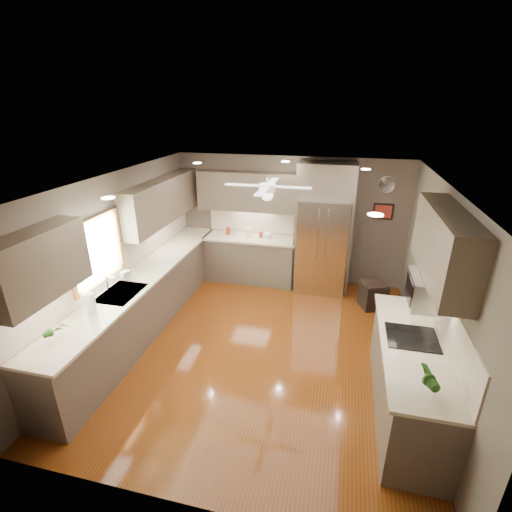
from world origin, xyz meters
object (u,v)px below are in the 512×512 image
at_px(canister_a, 228,231).
at_px(stool, 373,295).
at_px(potted_plant_left, 57,329).
at_px(microwave, 429,291).
at_px(soap_bottle, 126,273).
at_px(potted_plant_right, 429,377).
at_px(canister_d, 261,235).
at_px(bowl, 268,237).
at_px(refrigerator, 323,231).
at_px(canister_c, 248,233).
at_px(paper_towel, 91,304).
at_px(canister_b, 234,232).

height_order(canister_a, stool, canister_a).
xyz_separation_m(potted_plant_left, microwave, (3.99, 1.13, 0.39)).
distance_m(soap_bottle, microwave, 4.15).
height_order(potted_plant_right, microwave, microwave).
xyz_separation_m(canister_d, microwave, (2.54, -2.77, 0.48)).
height_order(bowl, stool, bowl).
distance_m(potted_plant_left, bowl, 4.21).
bearing_deg(bowl, canister_a, 179.25).
bearing_deg(canister_d, refrigerator, -2.69).
xyz_separation_m(canister_c, potted_plant_right, (2.69, -3.74, 0.06)).
relative_size(canister_d, paper_towel, 0.35).
distance_m(canister_c, potted_plant_right, 4.60).
relative_size(canister_c, soap_bottle, 0.88).
distance_m(stool, paper_towel, 4.62).
bearing_deg(microwave, potted_plant_left, -164.20).
bearing_deg(potted_plant_right, canister_b, 128.39).
height_order(bowl, refrigerator, refrigerator).
bearing_deg(canister_c, refrigerator, -0.99).
xyz_separation_m(canister_b, potted_plant_right, (2.99, -3.77, 0.08)).
distance_m(refrigerator, paper_towel, 4.20).
xyz_separation_m(canister_d, potted_plant_left, (-1.45, -3.89, 0.09)).
relative_size(canister_d, soap_bottle, 0.52).
height_order(canister_d, refrigerator, refrigerator).
distance_m(canister_b, stool, 2.91).
xyz_separation_m(potted_plant_left, paper_towel, (-0.00, 0.59, -0.01)).
height_order(potted_plant_left, paper_towel, same).
bearing_deg(potted_plant_left, microwave, 15.80).
relative_size(canister_a, canister_c, 0.78).
height_order(canister_a, potted_plant_right, potted_plant_right).
height_order(canister_c, canister_d, canister_c).
bearing_deg(stool, potted_plant_left, -137.85).
bearing_deg(bowl, refrigerator, -3.50).
relative_size(soap_bottle, potted_plant_left, 0.69).
bearing_deg(canister_d, canister_a, 178.35).
bearing_deg(microwave, refrigerator, 116.09).
xyz_separation_m(canister_d, potted_plant_right, (2.44, -3.77, 0.09)).
bearing_deg(paper_towel, canister_c, 69.86).
relative_size(canister_b, stool, 0.25).
xyz_separation_m(canister_a, potted_plant_left, (-0.77, -3.91, 0.07)).
height_order(canister_b, potted_plant_right, potted_plant_right).
xyz_separation_m(canister_a, potted_plant_right, (3.12, -3.79, 0.07)).
height_order(canister_b, refrigerator, refrigerator).
xyz_separation_m(canister_d, refrigerator, (1.22, -0.06, 0.19)).
height_order(canister_b, potted_plant_left, potted_plant_left).
bearing_deg(canister_b, stool, -12.18).
bearing_deg(canister_c, potted_plant_right, -54.25).
height_order(stool, paper_towel, paper_towel).
relative_size(canister_b, refrigerator, 0.05).
bearing_deg(stool, bowl, 163.74).
bearing_deg(canister_a, bowl, -0.75).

